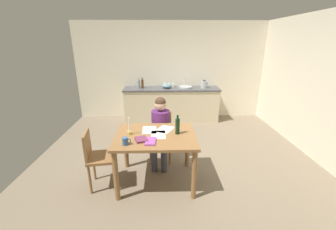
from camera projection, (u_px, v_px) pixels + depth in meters
ground_plane at (176, 163)px, 3.88m from camera, size 5.20×5.20×0.04m
wall_back at (171, 71)px, 5.91m from camera, size 5.20×0.12×2.60m
wall_right at (334, 91)px, 3.52m from camera, size 0.12×5.20×2.60m
kitchen_counter at (171, 104)px, 5.85m from camera, size 2.55×0.64×0.90m
dining_table at (156, 142)px, 3.14m from camera, size 1.17×0.94×0.79m
chair_at_table at (161, 133)px, 3.88m from camera, size 0.43×0.43×0.87m
person_seated at (160, 127)px, 3.68m from camera, size 0.34×0.61×1.19m
chair_side_empty at (98, 156)px, 3.09m from camera, size 0.45×0.45×0.89m
coffee_mug at (125, 141)px, 2.79m from camera, size 0.12×0.08×0.10m
candlestick at (129, 130)px, 3.09m from camera, size 0.06×0.06×0.27m
book_magazine at (141, 139)px, 2.93m from camera, size 0.21×0.22×0.03m
book_cookery at (151, 141)px, 2.89m from camera, size 0.15×0.25×0.02m
paper_letter at (150, 130)px, 3.28m from camera, size 0.22×0.31×0.00m
paper_bill at (165, 129)px, 3.30m from camera, size 0.32×0.36×0.00m
paper_envelope at (158, 135)px, 3.11m from camera, size 0.21×0.30×0.00m
wine_bottle_on_table at (178, 126)px, 3.10m from camera, size 0.07×0.07×0.29m
sink_unit at (185, 87)px, 5.70m from camera, size 0.36×0.36×0.24m
bottle_oil at (139, 84)px, 5.67m from camera, size 0.08×0.08×0.25m
bottle_vinegar at (142, 84)px, 5.65m from camera, size 0.07×0.07×0.28m
mixing_bowl at (167, 86)px, 5.67m from camera, size 0.25×0.25×0.11m
stovetop_kettle at (204, 84)px, 5.69m from camera, size 0.18×0.18×0.22m
wine_glass_near_sink at (173, 83)px, 5.81m from camera, size 0.07×0.07×0.15m
wine_glass_by_kettle at (169, 83)px, 5.80m from camera, size 0.07×0.07×0.15m
wine_glass_back_left at (165, 83)px, 5.80m from camera, size 0.07×0.07×0.15m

